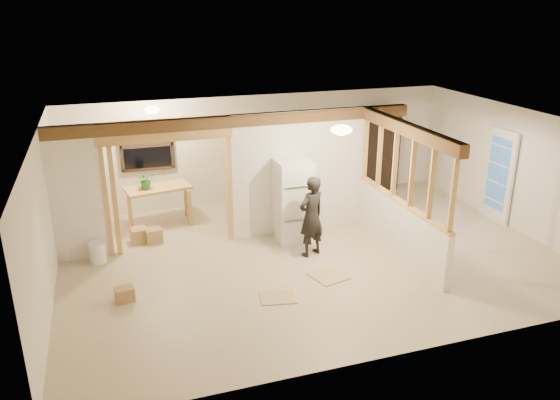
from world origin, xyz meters
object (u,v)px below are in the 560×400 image
object	(u,v)px
refrigerator	(293,200)
bookshelf	(378,151)
woman	(311,216)
shop_vac	(80,218)
work_table	(159,205)

from	to	relation	value
refrigerator	bookshelf	world-z (taller)	bookshelf
bookshelf	refrigerator	bearing A→B (deg)	-143.98
woman	bookshelf	distance (m)	4.21
woman	bookshelf	bearing A→B (deg)	-156.96
shop_vac	bookshelf	xyz separation A→B (m)	(7.06, 0.60, 0.67)
woman	work_table	distance (m)	3.50
woman	refrigerator	bearing A→B (deg)	-107.00
bookshelf	woman	bearing A→B (deg)	-134.54
woman	shop_vac	bearing A→B (deg)	-52.61
work_table	shop_vac	bearing A→B (deg)	170.65
shop_vac	bookshelf	world-z (taller)	bookshelf
refrigerator	shop_vac	xyz separation A→B (m)	(-4.03, 1.59, -0.47)
refrigerator	shop_vac	bearing A→B (deg)	158.45
refrigerator	work_table	distance (m)	2.95
woman	shop_vac	distance (m)	4.77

